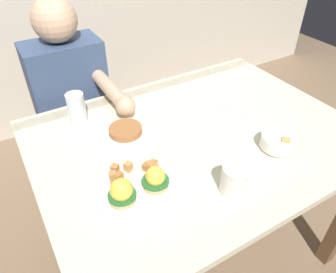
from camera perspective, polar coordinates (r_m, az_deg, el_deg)
ground_plane at (r=1.75m, az=3.90°, el=-19.17°), size 6.00×6.00×0.00m
dining_table at (r=1.27m, az=5.09°, el=-3.37°), size 1.20×0.90×0.74m
eggs_benedict_plate at (r=0.96m, az=-5.55°, el=-9.22°), size 0.27×0.27×0.09m
fruit_bowl at (r=1.18m, az=19.24°, el=-0.94°), size 0.12×0.12×0.06m
coffee_mug at (r=0.97m, az=12.00°, el=-7.50°), size 0.11×0.08×0.09m
fork at (r=1.36m, az=10.95°, el=4.93°), size 0.05×0.16×0.00m
water_glass_near at (r=1.28m, az=-16.14°, el=4.77°), size 0.07×0.07×0.12m
side_plate at (r=1.19m, az=-7.65°, el=0.74°), size 0.20×0.20×0.04m
diner_person at (r=1.61m, az=-16.53°, el=5.71°), size 0.34×0.54×1.14m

